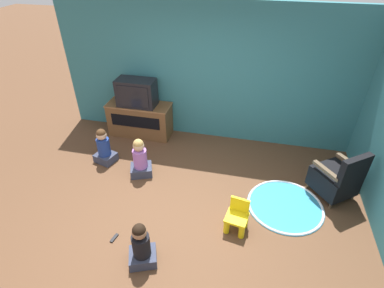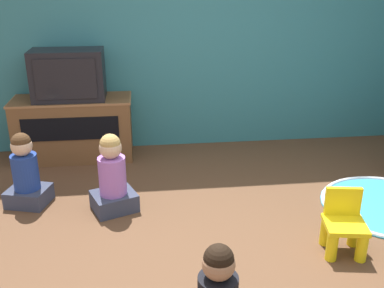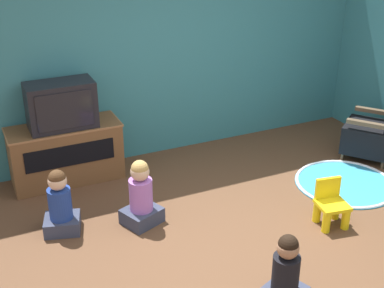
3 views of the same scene
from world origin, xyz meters
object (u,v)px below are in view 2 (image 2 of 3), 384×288
object	(u,v)px
yellow_kid_chair	(344,228)
tv_cabinet	(74,128)
television	(68,75)
child_watching_center	(26,174)
child_watching_right	(113,178)

from	to	relation	value
yellow_kid_chair	tv_cabinet	bearing A→B (deg)	146.49
tv_cabinet	yellow_kid_chair	world-z (taller)	tv_cabinet
television	yellow_kid_chair	bearing A→B (deg)	-42.55
child_watching_center	child_watching_right	size ratio (longest dim) A/B	0.96
television	child_watching_right	size ratio (longest dim) A/B	1.05
tv_cabinet	child_watching_right	distance (m)	1.34
tv_cabinet	child_watching_center	xyz separation A→B (m)	(-0.30, -1.05, -0.06)
television	yellow_kid_chair	xyz separation A→B (m)	(2.24, -2.05, -0.77)
yellow_kid_chair	child_watching_right	size ratio (longest dim) A/B	0.67
tv_cabinet	yellow_kid_chair	bearing A→B (deg)	-42.97
tv_cabinet	yellow_kid_chair	size ratio (longest dim) A/B	2.68
tv_cabinet	child_watching_center	world-z (taller)	tv_cabinet
yellow_kid_chair	child_watching_center	size ratio (longest dim) A/B	0.70
television	tv_cabinet	bearing A→B (deg)	90.00
child_watching_center	child_watching_right	distance (m)	0.81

